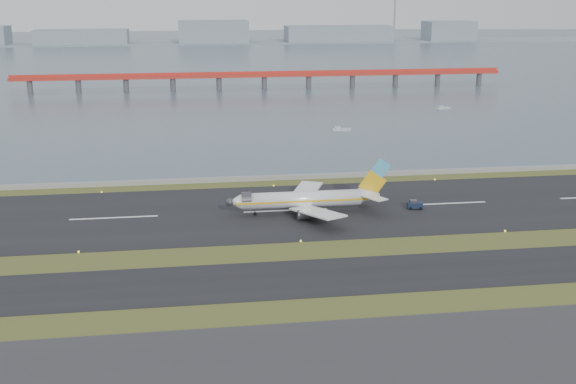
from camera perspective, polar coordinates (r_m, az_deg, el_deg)
name	(u,v)px	position (r m, az deg, el deg)	size (l,w,h in m)	color
ground	(307,255)	(143.72, 1.50, -4.97)	(1000.00, 1000.00, 0.00)	#364B1A
taxiway_strip	(318,277)	(132.71, 2.38, -6.74)	(1000.00, 18.00, 0.10)	black
runway_strip	(285,211)	(171.77, -0.20, -1.48)	(1000.00, 45.00, 0.10)	black
seawall	(270,178)	(200.28, -1.41, 1.13)	(1000.00, 2.50, 1.00)	gray
bay_water	(210,56)	(595.17, -6.17, 10.62)	(1400.00, 800.00, 1.30)	#475A66
red_pier	(264,76)	(387.42, -1.90, 9.17)	(260.00, 5.00, 10.20)	red
far_shoreline	(217,37)	(754.78, -5.64, 12.12)	(1400.00, 80.00, 60.50)	gray
airliner	(308,199)	(168.94, 1.58, -0.57)	(38.52, 32.89, 12.80)	white
pushback_tug	(415,205)	(175.48, 9.97, -0.99)	(3.78, 2.52, 2.27)	#141E37
workboat_near	(341,129)	(272.04, 4.21, 4.96)	(7.17, 2.67, 1.71)	#B9B9BD
workboat_far	(443,108)	(328.78, 12.13, 6.50)	(7.30, 4.78, 1.70)	#B9B9BD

